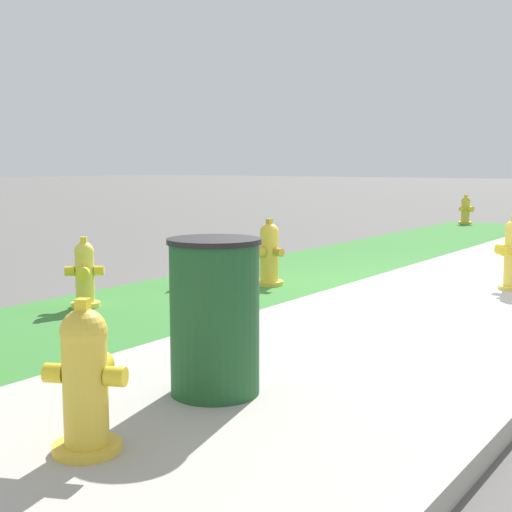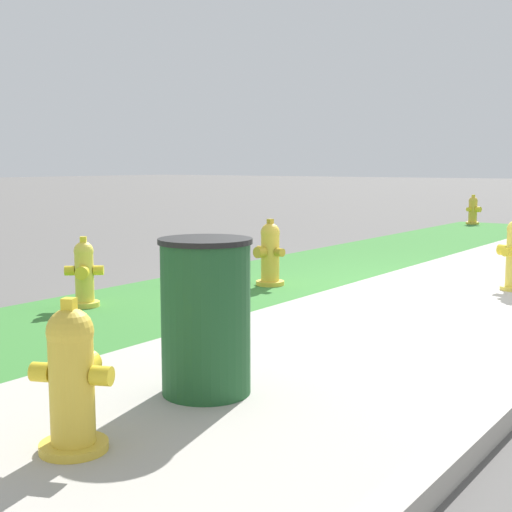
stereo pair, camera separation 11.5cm
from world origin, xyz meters
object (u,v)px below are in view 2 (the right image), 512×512
Objects in this scene: fire_hydrant_across_street at (84,274)px; fire_hydrant_near_corner at (270,254)px; fire_hydrant_far_end at (473,210)px; small_white_dog at (198,266)px; trash_bin at (206,317)px; fire_hydrant_by_grass_verge at (72,379)px.

fire_hydrant_across_street is 0.90× the size of fire_hydrant_near_corner.
fire_hydrant_across_street is 2.10m from fire_hydrant_near_corner.
small_white_dog is (-9.78, -0.37, -0.06)m from fire_hydrant_far_end.
fire_hydrant_across_street is at bearing 19.85° from fire_hydrant_far_end.
fire_hydrant_near_corner is 1.43× the size of small_white_dog.
small_white_dog is 0.56× the size of trash_bin.
trash_bin reaches higher than fire_hydrant_near_corner.
fire_hydrant_by_grass_verge is 1.11× the size of fire_hydrant_far_end.
trash_bin reaches higher than small_white_dog.
fire_hydrant_across_street is 1.37m from small_white_dog.
fire_hydrant_across_street is at bearing 114.22° from fire_hydrant_by_grass_verge.
trash_bin is at bearing 130.73° from fire_hydrant_near_corner.
fire_hydrant_by_grass_verge is (-4.25, -1.83, -0.00)m from fire_hydrant_near_corner.
fire_hydrant_across_street is at bearing 62.78° from trash_bin.
fire_hydrant_by_grass_verge reaches higher than fire_hydrant_across_street.
fire_hydrant_near_corner is at bearing 24.50° from fire_hydrant_far_end.
fire_hydrant_far_end reaches higher than small_white_dog.
fire_hydrant_by_grass_verge is 4.31m from small_white_dog.
fire_hydrant_by_grass_verge reaches higher than fire_hydrant_far_end.
fire_hydrant_near_corner reaches higher than fire_hydrant_by_grass_verge.
trash_bin reaches higher than fire_hydrant_by_grass_verge.
fire_hydrant_across_street is 1.29× the size of small_white_dog.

